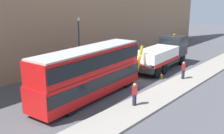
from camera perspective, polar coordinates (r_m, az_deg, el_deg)
ground_plane at (r=26.08m, az=4.86°, el=-2.76°), size 120.00×120.00×0.00m
near_kerb at (r=24.03m, az=13.09°, el=-4.47°), size 60.00×2.80×0.15m
recovery_tow_truck at (r=30.35m, az=11.13°, el=2.96°), size 10.22×3.30×3.67m
double_decker_bus at (r=20.86m, az=-4.88°, el=-0.87°), size 11.17×3.37×4.06m
pedestrian_onlooker at (r=19.40m, az=4.90°, el=-5.97°), size 0.44×0.48×1.71m
pedestrian_bystander at (r=26.50m, az=15.19°, el=-0.73°), size 0.47×0.45×1.71m
traffic_cone_near_bus at (r=23.28m, az=5.25°, el=-4.08°), size 0.36×0.36×0.72m
traffic_cone_midway at (r=26.62m, az=10.66°, el=-1.83°), size 0.36×0.36×0.72m
street_lamp at (r=28.39m, az=-7.17°, el=5.83°), size 0.36×0.36×5.83m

